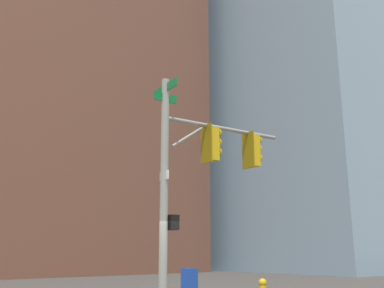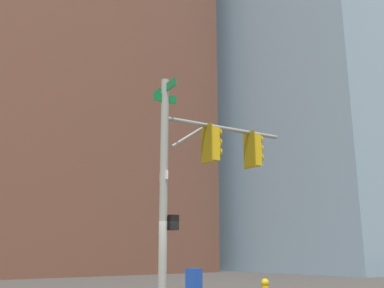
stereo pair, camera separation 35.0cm
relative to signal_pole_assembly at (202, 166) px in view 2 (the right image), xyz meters
The scene contains 6 objects.
signal_pole_assembly is the anchor object (origin of this frame).
newspaper_box 7.28m from the signal_pole_assembly, 125.89° to the right, with size 0.44×0.56×1.05m, color #193FA5.
building_brick_nearside 33.66m from the signal_pole_assembly, 99.14° to the right, with size 27.59×18.29×38.74m, color brown.
building_brick_midblock 47.32m from the signal_pole_assembly, 103.86° to the right, with size 22.20×17.92×36.64m, color brown.
building_glass_tower 45.06m from the signal_pole_assembly, 149.67° to the right, with size 23.29×22.24×58.02m, color #7A99B2.
building_brick_farside 64.39m from the signal_pole_assembly, 120.28° to the right, with size 20.96×14.09×40.02m, color #845B47.
Camera 2 is at (6.99, 9.98, 1.70)m, focal length 41.29 mm.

